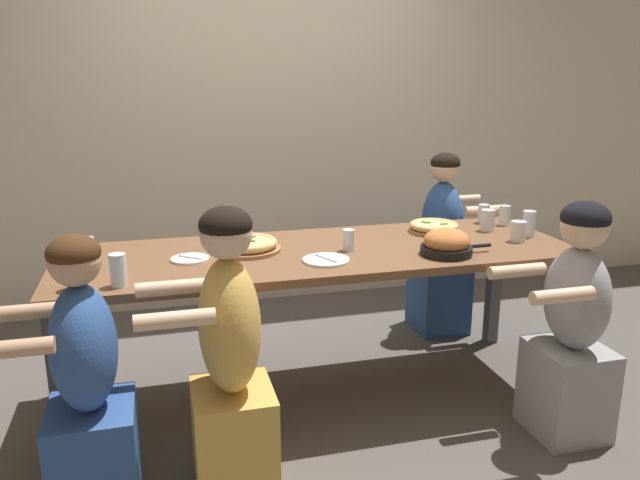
{
  "coord_description": "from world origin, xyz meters",
  "views": [
    {
      "loc": [
        -0.77,
        -2.9,
        1.65
      ],
      "look_at": [
        0.0,
        0.0,
        0.85
      ],
      "focal_mm": 35.0,
      "sensor_mm": 36.0,
      "label": 1
    }
  ],
  "objects_px": {
    "drinking_glass_b": "(484,214)",
    "drinking_glass_d": "(518,231)",
    "drinking_glass_e": "(529,224)",
    "drinking_glass_i": "(505,216)",
    "diner_near_midleft": "(230,365)",
    "drinking_glass_g": "(77,272)",
    "diner_near_right": "(572,329)",
    "drinking_glass_h": "(118,272)",
    "skillet_bowl": "(447,244)",
    "empty_plate_b": "(190,259)",
    "drinking_glass_a": "(87,251)",
    "diner_far_right": "(441,251)",
    "drinking_glass_f": "(349,240)",
    "empty_plate_a": "(326,260)",
    "diner_near_left": "(87,391)",
    "pizza_board_main": "(247,245)",
    "drinking_glass_c": "(488,221)",
    "pizza_board_second": "(434,227)"
  },
  "relations": [
    {
      "from": "pizza_board_second",
      "to": "empty_plate_b",
      "type": "distance_m",
      "value": 1.36
    },
    {
      "from": "drinking_glass_c",
      "to": "diner_near_midleft",
      "type": "distance_m",
      "value": 1.76
    },
    {
      "from": "diner_near_right",
      "to": "drinking_glass_e",
      "type": "bearing_deg",
      "value": -12.39
    },
    {
      "from": "drinking_glass_e",
      "to": "diner_far_right",
      "type": "xyz_separation_m",
      "value": [
        -0.17,
        0.69,
        -0.33
      ]
    },
    {
      "from": "skillet_bowl",
      "to": "diner_near_right",
      "type": "xyz_separation_m",
      "value": [
        0.45,
        -0.4,
        -0.33
      ]
    },
    {
      "from": "empty_plate_b",
      "to": "drinking_glass_a",
      "type": "distance_m",
      "value": 0.48
    },
    {
      "from": "drinking_glass_g",
      "to": "drinking_glass_i",
      "type": "distance_m",
      "value": 2.34
    },
    {
      "from": "drinking_glass_f",
      "to": "diner_near_right",
      "type": "bearing_deg",
      "value": -33.94
    },
    {
      "from": "pizza_board_main",
      "to": "skillet_bowl",
      "type": "bearing_deg",
      "value": -18.71
    },
    {
      "from": "empty_plate_a",
      "to": "diner_near_midleft",
      "type": "bearing_deg",
      "value": -138.96
    },
    {
      "from": "drinking_glass_f",
      "to": "diner_near_right",
      "type": "distance_m",
      "value": 1.12
    },
    {
      "from": "drinking_glass_g",
      "to": "diner_near_midleft",
      "type": "bearing_deg",
      "value": -30.66
    },
    {
      "from": "drinking_glass_h",
      "to": "diner_near_left",
      "type": "height_order",
      "value": "diner_near_left"
    },
    {
      "from": "drinking_glass_e",
      "to": "drinking_glass_i",
      "type": "height_order",
      "value": "drinking_glass_e"
    },
    {
      "from": "diner_near_midleft",
      "to": "drinking_glass_g",
      "type": "bearing_deg",
      "value": 59.34
    },
    {
      "from": "drinking_glass_e",
      "to": "drinking_glass_b",
      "type": "bearing_deg",
      "value": 101.7
    },
    {
      "from": "drinking_glass_g",
      "to": "drinking_glass_f",
      "type": "bearing_deg",
      "value": 11.79
    },
    {
      "from": "diner_far_right",
      "to": "drinking_glass_f",
      "type": "bearing_deg",
      "value": -50.72
    },
    {
      "from": "drinking_glass_a",
      "to": "diner_far_right",
      "type": "height_order",
      "value": "diner_far_right"
    },
    {
      "from": "pizza_board_second",
      "to": "skillet_bowl",
      "type": "relative_size",
      "value": 0.78
    },
    {
      "from": "drinking_glass_g",
      "to": "diner_near_right",
      "type": "xyz_separation_m",
      "value": [
        2.13,
        -0.34,
        -0.35
      ]
    },
    {
      "from": "drinking_glass_c",
      "to": "drinking_glass_h",
      "type": "xyz_separation_m",
      "value": [
        -1.95,
        -0.45,
        0.01
      ]
    },
    {
      "from": "pizza_board_main",
      "to": "drinking_glass_h",
      "type": "xyz_separation_m",
      "value": [
        -0.59,
        -0.39,
        0.03
      ]
    },
    {
      "from": "drinking_glass_b",
      "to": "drinking_glass_i",
      "type": "relative_size",
      "value": 0.95
    },
    {
      "from": "skillet_bowl",
      "to": "diner_near_right",
      "type": "bearing_deg",
      "value": -42.0
    },
    {
      "from": "drinking_glass_c",
      "to": "diner_near_left",
      "type": "bearing_deg",
      "value": -159.4
    },
    {
      "from": "empty_plate_b",
      "to": "drinking_glass_c",
      "type": "relative_size",
      "value": 1.51
    },
    {
      "from": "pizza_board_main",
      "to": "drinking_glass_a",
      "type": "xyz_separation_m",
      "value": [
        -0.75,
        0.01,
        0.02
      ]
    },
    {
      "from": "skillet_bowl",
      "to": "empty_plate_b",
      "type": "bearing_deg",
      "value": 169.41
    },
    {
      "from": "empty_plate_b",
      "to": "drinking_glass_d",
      "type": "height_order",
      "value": "drinking_glass_d"
    },
    {
      "from": "drinking_glass_g",
      "to": "drinking_glass_h",
      "type": "bearing_deg",
      "value": -2.99
    },
    {
      "from": "empty_plate_a",
      "to": "drinking_glass_g",
      "type": "relative_size",
      "value": 1.52
    },
    {
      "from": "diner_near_left",
      "to": "diner_near_midleft",
      "type": "bearing_deg",
      "value": -90.0
    },
    {
      "from": "empty_plate_b",
      "to": "drinking_glass_e",
      "type": "relative_size",
      "value": 1.28
    },
    {
      "from": "drinking_glass_e",
      "to": "diner_far_right",
      "type": "height_order",
      "value": "diner_far_right"
    },
    {
      "from": "empty_plate_b",
      "to": "drinking_glass_f",
      "type": "distance_m",
      "value": 0.78
    },
    {
      "from": "drinking_glass_d",
      "to": "drinking_glass_g",
      "type": "bearing_deg",
      "value": -174.73
    },
    {
      "from": "skillet_bowl",
      "to": "empty_plate_b",
      "type": "distance_m",
      "value": 1.23
    },
    {
      "from": "diner_near_left",
      "to": "drinking_glass_c",
      "type": "bearing_deg",
      "value": -69.4
    },
    {
      "from": "drinking_glass_b",
      "to": "drinking_glass_d",
      "type": "bearing_deg",
      "value": -94.67
    },
    {
      "from": "drinking_glass_b",
      "to": "drinking_glass_e",
      "type": "bearing_deg",
      "value": -78.3
    },
    {
      "from": "empty_plate_a",
      "to": "diner_far_right",
      "type": "relative_size",
      "value": 0.19
    },
    {
      "from": "drinking_glass_b",
      "to": "diner_near_midleft",
      "type": "xyz_separation_m",
      "value": [
        -1.62,
        -0.96,
        -0.31
      ]
    },
    {
      "from": "drinking_glass_b",
      "to": "drinking_glass_d",
      "type": "distance_m",
      "value": 0.42
    },
    {
      "from": "pizza_board_main",
      "to": "drinking_glass_d",
      "type": "xyz_separation_m",
      "value": [
        1.4,
        -0.18,
        0.02
      ]
    },
    {
      "from": "drinking_glass_f",
      "to": "diner_far_right",
      "type": "xyz_separation_m",
      "value": [
        0.85,
        0.7,
        -0.32
      ]
    },
    {
      "from": "empty_plate_b",
      "to": "drinking_glass_e",
      "type": "xyz_separation_m",
      "value": [
        1.79,
        -0.02,
        0.06
      ]
    },
    {
      "from": "drinking_glass_a",
      "to": "drinking_glass_b",
      "type": "distance_m",
      "value": 2.2
    },
    {
      "from": "drinking_glass_f",
      "to": "diner_near_left",
      "type": "height_order",
      "value": "diner_near_left"
    },
    {
      "from": "drinking_glass_a",
      "to": "drinking_glass_e",
      "type": "distance_m",
      "value": 2.26
    }
  ]
}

